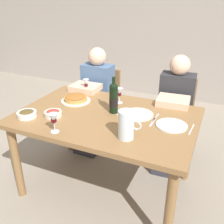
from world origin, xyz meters
The scene contains 21 objects.
ground_plane centered at (0.00, 0.00, 0.00)m, with size 8.00×8.00×0.00m, color gray.
back_wall centered at (0.00, 2.61, 1.40)m, with size 8.00×0.10×2.80m, color #A3998E.
dining_table centered at (0.00, 0.00, 0.67)m, with size 1.50×1.00×0.76m.
wine_bottle centered at (0.04, 0.08, 0.89)m, with size 0.07×0.07×0.32m.
water_pitcher centered at (0.29, -0.28, 0.85)m, with size 0.17×0.11×0.21m.
baked_tart centered at (-0.39, 0.16, 0.79)m, with size 0.28×0.28×0.06m.
salad_bowl centered at (-0.40, -0.19, 0.79)m, with size 0.15×0.15×0.05m.
olive_bowl centered at (-0.59, -0.29, 0.79)m, with size 0.16×0.16×0.05m.
wine_glass_left_diner centered at (0.00, 0.29, 0.86)m, with size 0.07×0.07×0.15m.
wine_glass_right_diner centered at (-0.23, -0.41, 0.87)m, with size 0.07×0.07×0.15m.
wine_glass_centre centered at (-0.42, 0.41, 0.86)m, with size 0.06×0.06×0.14m.
dinner_plate_left_setting centered at (0.25, 0.11, 0.77)m, with size 0.26×0.26×0.01m, color silver.
dinner_plate_right_setting centered at (0.55, 0.03, 0.77)m, with size 0.24×0.24×0.01m, color silver.
fork_left_setting centered at (0.10, 0.11, 0.76)m, with size 0.16×0.01×0.01m, color silver.
knife_left_setting centered at (0.40, 0.11, 0.76)m, with size 0.18×0.01×0.01m, color silver.
knife_right_setting centered at (0.70, 0.03, 0.76)m, with size 0.18×0.01×0.01m, color silver.
spoon_right_setting centered at (0.40, 0.03, 0.76)m, with size 0.16×0.01×0.01m, color silver.
chair_left centered at (-0.45, 0.86, 0.50)m, with size 0.41×0.41×0.87m.
diner_left centered at (-0.45, 0.63, 0.62)m, with size 0.34×0.50×1.16m.
chair_right centered at (0.44, 0.87, 0.50)m, with size 0.43×0.43×0.87m.
diner_right centered at (0.46, 0.63, 0.62)m, with size 0.35×0.52×1.16m.
Camera 1 is at (0.83, -1.76, 1.70)m, focal length 40.98 mm.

